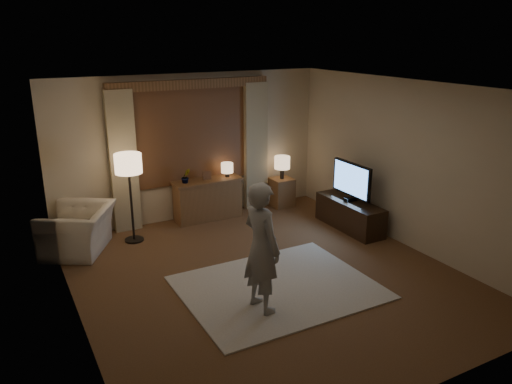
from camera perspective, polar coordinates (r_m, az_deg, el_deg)
room at (r=7.01m, az=-0.69°, el=1.84°), size 5.04×5.54×2.64m
rug at (r=6.79m, az=2.52°, el=-10.83°), size 2.50×2.00×0.02m
sideboard at (r=9.10m, az=-5.54°, el=-0.94°), size 1.20×0.40×0.70m
picture_frame at (r=8.97m, az=-5.62°, el=1.78°), size 0.16×0.02×0.20m
plant at (r=8.81m, az=-8.02°, el=1.74°), size 0.17×0.13×0.30m
table_lamp_sideboard at (r=9.10m, az=-3.32°, el=2.71°), size 0.22×0.22×0.30m
floor_lamp at (r=8.07m, az=-14.36°, el=2.63°), size 0.43×0.43×1.46m
armchair at (r=8.19m, az=-19.67°, el=-4.12°), size 1.35×1.40×0.70m
side_table at (r=9.75m, az=2.95°, el=-0.03°), size 0.40×0.40×0.56m
table_lamp_side at (r=9.58m, az=3.01°, el=3.32°), size 0.30×0.30×0.44m
tv_stand at (r=8.79m, az=10.65°, el=-2.55°), size 0.45×1.40×0.50m
tv at (r=8.60m, az=10.88°, el=1.33°), size 0.23×0.93×0.67m
person at (r=5.95m, az=0.63°, el=-6.34°), size 0.47×0.64×1.62m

